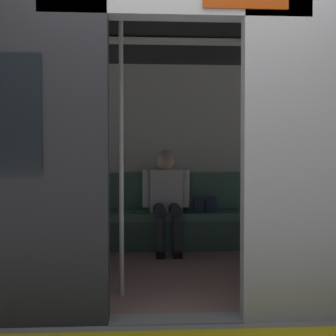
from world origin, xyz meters
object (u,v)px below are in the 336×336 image
Objects in this scene: train_car at (160,109)px; book at (140,211)px; grab_pole_door at (121,157)px; bench_seat at (161,221)px; handbag at (205,204)px; person_seated at (166,194)px.

train_car is 29.09× the size of book.
book is at bearing -94.74° from grab_pole_door.
handbag is at bearing -177.58° from bench_seat.
book is at bearing -79.92° from train_car.
handbag is (-0.52, -0.02, 0.19)m from bench_seat.
handbag is 1.18× the size of book.
grab_pole_door reaches higher than bench_seat.
handbag is 0.76m from book.
person_seated is at bearing 9.28° from handbag.
bench_seat is 1.29× the size of grab_pole_door.
book is (0.19, -1.07, -1.09)m from train_car.
train_car is at bearing 85.03° from book.
train_car is 1.33m from person_seated.
bench_seat is at bearing -92.95° from train_car.
train_car is 1.58m from handbag.
train_car reaches higher than bench_seat.
bench_seat is 0.27m from book.
handbag is (-0.46, -0.08, -0.14)m from person_seated.
book is 1.85m from grab_pole_door.
person_seated reaches higher than book.
bench_seat is at bearing -42.52° from person_seated.
person_seated is 4.48× the size of handbag.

